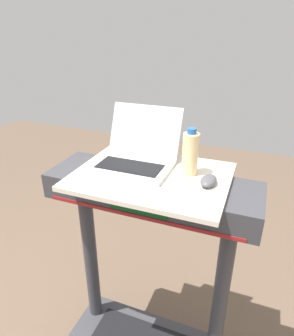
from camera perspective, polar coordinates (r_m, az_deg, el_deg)
desk_board at (r=1.25m, az=0.84°, el=-1.58°), size 0.63×0.48×0.02m
laptop at (r=1.31m, az=-2.10°, el=2.63°), size 0.33×0.32×0.23m
computer_mouse at (r=1.18m, az=11.56°, el=-2.36°), size 0.07×0.10×0.03m
water_bottle at (r=1.22m, az=8.20°, el=2.76°), size 0.07×0.07×0.20m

